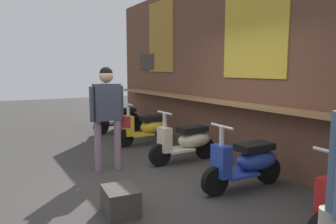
{
  "coord_description": "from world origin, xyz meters",
  "views": [
    {
      "loc": [
        4.03,
        -2.14,
        1.71
      ],
      "look_at": [
        -1.47,
        1.06,
        0.86
      ],
      "focal_mm": 34.08,
      "sensor_mm": 36.0,
      "label": 1
    }
  ],
  "objects_px": {
    "scooter_black": "(121,118)",
    "scooter_blue": "(248,162)",
    "scooter_cream": "(187,141)",
    "merchandise_crate": "(121,201)",
    "shopper_with_handbag": "(108,107)",
    "scooter_yellow": "(148,127)"
  },
  "relations": [
    {
      "from": "scooter_cream",
      "to": "merchandise_crate",
      "type": "xyz_separation_m",
      "value": [
        1.42,
        -1.89,
        -0.23
      ]
    },
    {
      "from": "scooter_cream",
      "to": "merchandise_crate",
      "type": "relative_size",
      "value": 2.97
    },
    {
      "from": "scooter_black",
      "to": "scooter_yellow",
      "type": "distance_m",
      "value": 1.63
    },
    {
      "from": "scooter_black",
      "to": "merchandise_crate",
      "type": "distance_m",
      "value": 5.03
    },
    {
      "from": "scooter_blue",
      "to": "merchandise_crate",
      "type": "relative_size",
      "value": 2.97
    },
    {
      "from": "scooter_cream",
      "to": "scooter_blue",
      "type": "relative_size",
      "value": 1.0
    },
    {
      "from": "scooter_blue",
      "to": "merchandise_crate",
      "type": "height_order",
      "value": "scooter_blue"
    },
    {
      "from": "scooter_cream",
      "to": "scooter_blue",
      "type": "bearing_deg",
      "value": 89.46
    },
    {
      "from": "scooter_yellow",
      "to": "shopper_with_handbag",
      "type": "xyz_separation_m",
      "value": [
        1.37,
        -1.43,
        0.69
      ]
    },
    {
      "from": "scooter_yellow",
      "to": "scooter_cream",
      "type": "xyz_separation_m",
      "value": [
        1.61,
        0.0,
        0.0
      ]
    },
    {
      "from": "scooter_black",
      "to": "shopper_with_handbag",
      "type": "bearing_deg",
      "value": 62.17
    },
    {
      "from": "scooter_yellow",
      "to": "merchandise_crate",
      "type": "distance_m",
      "value": 3.58
    },
    {
      "from": "scooter_black",
      "to": "merchandise_crate",
      "type": "bearing_deg",
      "value": 65.62
    },
    {
      "from": "shopper_with_handbag",
      "to": "scooter_yellow",
      "type": "bearing_deg",
      "value": -47.91
    },
    {
      "from": "scooter_blue",
      "to": "scooter_black",
      "type": "bearing_deg",
      "value": -88.36
    },
    {
      "from": "scooter_black",
      "to": "scooter_blue",
      "type": "height_order",
      "value": "same"
    },
    {
      "from": "scooter_yellow",
      "to": "shopper_with_handbag",
      "type": "height_order",
      "value": "shopper_with_handbag"
    },
    {
      "from": "scooter_black",
      "to": "scooter_blue",
      "type": "xyz_separation_m",
      "value": [
        4.81,
        0.0,
        0.0
      ]
    },
    {
      "from": "scooter_blue",
      "to": "shopper_with_handbag",
      "type": "relative_size",
      "value": 0.8
    },
    {
      "from": "scooter_black",
      "to": "scooter_yellow",
      "type": "height_order",
      "value": "same"
    },
    {
      "from": "scooter_black",
      "to": "shopper_with_handbag",
      "type": "distance_m",
      "value": 3.39
    },
    {
      "from": "shopper_with_handbag",
      "to": "merchandise_crate",
      "type": "distance_m",
      "value": 1.96
    }
  ]
}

